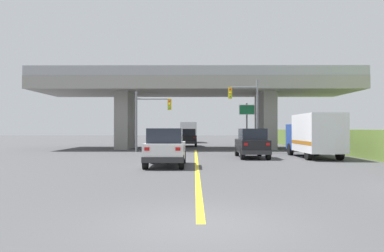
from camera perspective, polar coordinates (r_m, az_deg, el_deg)
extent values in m
plane|color=#424244|center=(38.28, 0.55, -3.45)|extent=(160.00, 160.00, 0.00)
cube|color=gray|center=(38.47, 0.54, 5.95)|extent=(31.71, 9.03, 1.23)
cube|color=gray|center=(38.88, -10.10, 0.79)|extent=(1.31, 5.42, 5.68)
cube|color=gray|center=(38.93, 11.17, 0.79)|extent=(1.31, 5.42, 5.68)
cube|color=#9EA0A5|center=(34.29, 0.57, 8.54)|extent=(31.71, 0.20, 0.90)
cube|color=#9EA0A5|center=(42.93, 0.52, 6.71)|extent=(31.71, 0.20, 0.90)
cube|color=yellow|center=(21.55, 0.71, -5.75)|extent=(0.20, 27.45, 0.01)
cube|color=silver|center=(19.99, -4.03, -3.84)|extent=(1.98, 4.26, 0.90)
cube|color=#1E232D|center=(19.64, -4.10, -1.48)|extent=(1.74, 2.34, 0.76)
cube|color=#2D2D30|center=(17.95, -4.54, -5.21)|extent=(2.02, 0.20, 0.28)
cube|color=red|center=(17.92, -6.93, -3.52)|extent=(0.24, 0.06, 0.16)
cube|color=red|center=(17.79, -2.16, -3.55)|extent=(0.24, 0.06, 0.16)
cylinder|color=black|center=(21.68, -6.07, -4.77)|extent=(0.26, 0.72, 0.72)
cylinder|color=black|center=(21.55, -1.34, -4.80)|extent=(0.26, 0.72, 0.72)
cylinder|color=black|center=(18.55, -7.16, -5.49)|extent=(0.26, 0.72, 0.72)
cylinder|color=black|center=(18.40, -1.63, -5.54)|extent=(0.26, 0.72, 0.72)
cube|color=black|center=(26.04, 9.11, -3.05)|extent=(1.87, 4.49, 0.90)
cube|color=#1E232D|center=(25.68, 9.22, -1.24)|extent=(1.64, 2.47, 0.76)
cube|color=#2D2D30|center=(23.90, 9.89, -4.03)|extent=(1.89, 0.21, 0.28)
cube|color=red|center=(23.70, 8.25, -2.78)|extent=(0.24, 0.06, 0.16)
cube|color=red|center=(23.92, 11.55, -2.75)|extent=(0.24, 0.06, 0.16)
cylinder|color=black|center=(27.63, 6.90, -3.84)|extent=(0.26, 0.72, 0.72)
cylinder|color=black|center=(27.86, 10.28, -3.81)|extent=(0.26, 0.72, 0.72)
cylinder|color=black|center=(24.28, 7.77, -4.31)|extent=(0.26, 0.72, 0.72)
cylinder|color=black|center=(24.54, 11.61, -4.26)|extent=(0.26, 0.72, 0.72)
cube|color=navy|center=(29.45, 16.72, -1.59)|extent=(2.20, 2.00, 1.90)
cube|color=silver|center=(26.28, 18.76, -1.01)|extent=(2.31, 4.63, 2.55)
cube|color=#B26619|center=(26.29, 18.76, -2.40)|extent=(2.33, 4.54, 0.24)
cylinder|color=black|center=(29.22, 14.84, -3.47)|extent=(0.30, 0.90, 0.90)
cylinder|color=black|center=(29.78, 18.58, -3.41)|extent=(0.30, 0.90, 0.90)
cylinder|color=black|center=(24.92, 17.42, -3.98)|extent=(0.30, 0.90, 0.90)
cylinder|color=black|center=(25.57, 21.72, -3.88)|extent=(0.30, 0.90, 0.90)
cube|color=black|center=(43.28, -0.59, -2.04)|extent=(1.96, 4.65, 0.90)
cube|color=#1E232D|center=(42.92, -0.60, -0.94)|extent=(1.73, 2.56, 0.76)
cube|color=#2D2D30|center=(41.01, -0.65, -2.55)|extent=(2.00, 0.20, 0.28)
cube|color=red|center=(40.95, -1.68, -1.82)|extent=(0.24, 0.06, 0.16)
cube|color=red|center=(40.92, 0.38, -1.82)|extent=(0.24, 0.06, 0.16)
cylinder|color=black|center=(45.09, -1.68, -2.54)|extent=(0.26, 0.72, 0.72)
cylinder|color=black|center=(45.06, 0.57, -2.55)|extent=(0.26, 0.72, 0.72)
cylinder|color=black|center=(41.54, -1.85, -2.72)|extent=(0.26, 0.72, 0.72)
cylinder|color=black|center=(41.51, 0.58, -2.72)|extent=(0.26, 0.72, 0.72)
cylinder|color=slate|center=(31.81, 9.98, 1.48)|extent=(0.18, 0.18, 6.14)
cylinder|color=slate|center=(31.82, 7.93, 5.90)|extent=(2.29, 0.12, 0.12)
cube|color=gold|center=(31.64, 5.87, 5.06)|extent=(0.32, 0.26, 0.96)
sphere|color=red|center=(31.52, 5.90, 5.63)|extent=(0.16, 0.16, 0.16)
sphere|color=gold|center=(31.49, 5.90, 5.09)|extent=(0.16, 0.16, 0.16)
sphere|color=green|center=(31.46, 5.90, 4.54)|extent=(0.16, 0.16, 0.16)
cylinder|color=slate|center=(32.71, -8.54, 0.67)|extent=(0.18, 0.18, 5.27)
cylinder|color=slate|center=(32.62, -6.01, 4.15)|extent=(2.90, 0.12, 0.12)
cube|color=gold|center=(32.46, -3.47, 3.32)|extent=(0.32, 0.26, 0.96)
sphere|color=red|center=(32.33, -3.48, 3.87)|extent=(0.16, 0.16, 0.16)
sphere|color=gold|center=(32.31, -3.48, 3.34)|extent=(0.16, 0.16, 0.16)
sphere|color=green|center=(32.29, -3.48, 2.81)|extent=(0.16, 0.16, 0.16)
cylinder|color=#56595E|center=(36.78, 8.40, -0.04)|extent=(0.14, 0.14, 4.53)
cube|color=#197242|center=(36.77, 8.41, 2.49)|extent=(1.43, 0.08, 0.89)
cube|color=white|center=(36.77, 8.42, 2.49)|extent=(1.51, 0.04, 0.97)
cube|color=red|center=(57.66, -0.47, -1.06)|extent=(2.20, 2.00, 1.90)
cube|color=silver|center=(54.40, -0.52, -0.77)|extent=(2.31, 4.53, 2.52)
cube|color=#195999|center=(54.40, -0.52, -1.43)|extent=(2.33, 4.44, 0.24)
cylinder|color=black|center=(57.70, -1.46, -2.01)|extent=(0.30, 0.90, 0.90)
cylinder|color=black|center=(57.68, 0.52, -2.01)|extent=(0.30, 0.90, 0.90)
cylinder|color=black|center=(53.31, -1.61, -2.13)|extent=(0.30, 0.90, 0.90)
cylinder|color=black|center=(53.28, 0.54, -2.13)|extent=(0.30, 0.90, 0.90)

